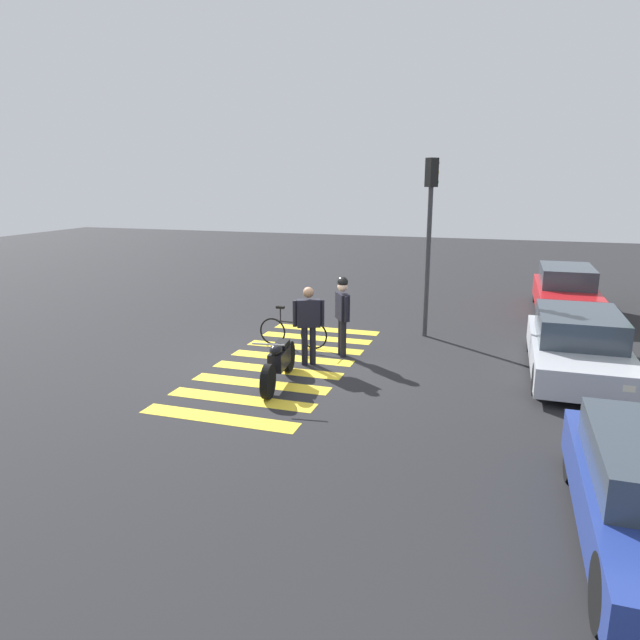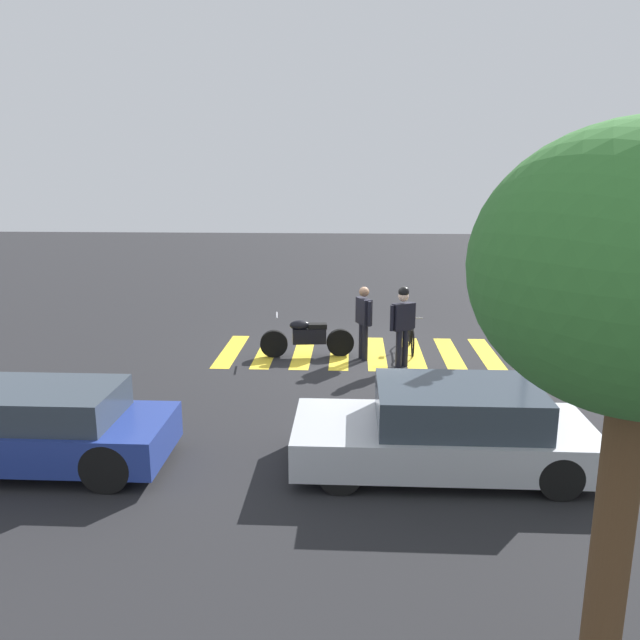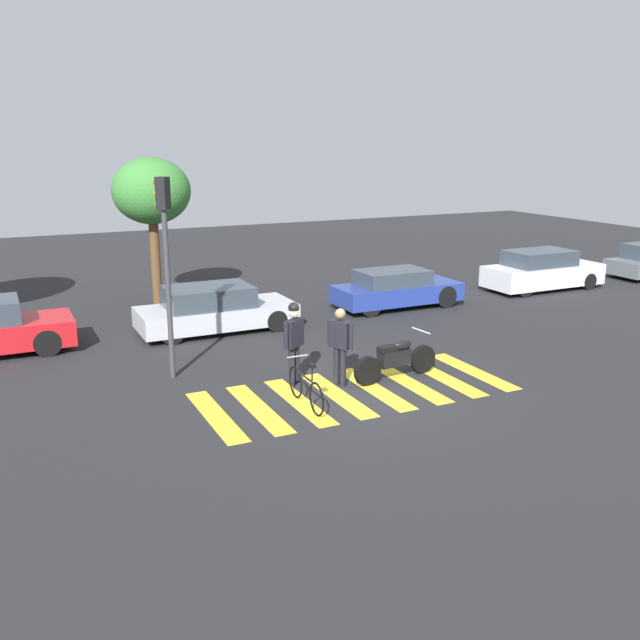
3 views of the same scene
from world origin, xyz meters
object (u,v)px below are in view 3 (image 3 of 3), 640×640
at_px(car_blue_hatchback, 396,289).
at_px(traffic_light_pole, 165,247).
at_px(car_white_van, 542,271).
at_px(car_silver_sedan, 214,310).
at_px(officer_by_motorcycle, 294,336).
at_px(police_motorcycle, 396,359).
at_px(officer_on_foot, 340,341).
at_px(leaning_bicycle, 306,389).

height_order(car_blue_hatchback, traffic_light_pole, traffic_light_pole).
bearing_deg(car_white_van, car_silver_sedan, -178.44).
distance_m(officer_by_motorcycle, car_blue_hatchback, 7.93).
relative_size(police_motorcycle, officer_on_foot, 1.29).
bearing_deg(car_silver_sedan, car_white_van, 1.56).
bearing_deg(car_silver_sedan, police_motorcycle, -66.62).
xyz_separation_m(police_motorcycle, leaning_bicycle, (-2.54, -0.66, -0.09)).
bearing_deg(traffic_light_pole, car_blue_hatchback, 23.93).
bearing_deg(officer_by_motorcycle, car_white_van, 23.87).
xyz_separation_m(car_silver_sedan, car_white_van, (12.46, 0.34, 0.06)).
bearing_deg(police_motorcycle, car_white_van, 31.40).
bearing_deg(police_motorcycle, officer_on_foot, 172.66).
xyz_separation_m(officer_on_foot, traffic_light_pole, (-3.23, 2.13, 2.01)).
height_order(police_motorcycle, officer_by_motorcycle, officer_by_motorcycle).
relative_size(leaning_bicycle, car_silver_sedan, 0.40).
height_order(officer_by_motorcycle, car_silver_sedan, officer_by_motorcycle).
bearing_deg(police_motorcycle, traffic_light_pole, 153.22).
bearing_deg(officer_by_motorcycle, officer_on_foot, -30.99).
xyz_separation_m(leaning_bicycle, car_white_van, (12.51, 6.74, 0.30)).
distance_m(leaning_bicycle, officer_on_foot, 1.59).
height_order(leaning_bicycle, officer_on_foot, officer_on_foot).
bearing_deg(traffic_light_pole, police_motorcycle, -26.78).
xyz_separation_m(police_motorcycle, traffic_light_pole, (-4.57, 2.30, 2.55)).
distance_m(police_motorcycle, car_white_van, 11.68).
xyz_separation_m(police_motorcycle, car_white_van, (9.97, 6.09, 0.22)).
bearing_deg(traffic_light_pole, car_silver_sedan, 58.85).
distance_m(officer_on_foot, car_blue_hatchback, 7.68).
bearing_deg(officer_by_motorcycle, traffic_light_pole, 145.68).
relative_size(officer_by_motorcycle, car_blue_hatchback, 0.45).
bearing_deg(officer_by_motorcycle, leaning_bicycle, -103.90).
height_order(police_motorcycle, traffic_light_pole, traffic_light_pole).
distance_m(leaning_bicycle, car_white_van, 14.22).
xyz_separation_m(police_motorcycle, car_silver_sedan, (-2.48, 5.75, 0.16)).
bearing_deg(leaning_bicycle, car_blue_hatchback, 46.74).
bearing_deg(officer_on_foot, traffic_light_pole, 146.55).
relative_size(car_blue_hatchback, car_white_van, 0.94).
xyz_separation_m(officer_on_foot, car_silver_sedan, (-1.15, 5.58, -0.39)).
xyz_separation_m(car_silver_sedan, car_blue_hatchback, (6.18, 0.22, -0.01)).
xyz_separation_m(police_motorcycle, officer_on_foot, (-1.34, 0.17, 0.55)).
bearing_deg(officer_on_foot, car_silver_sedan, 101.62).
height_order(leaning_bicycle, car_white_van, car_white_van).
distance_m(officer_by_motorcycle, traffic_light_pole, 3.44).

